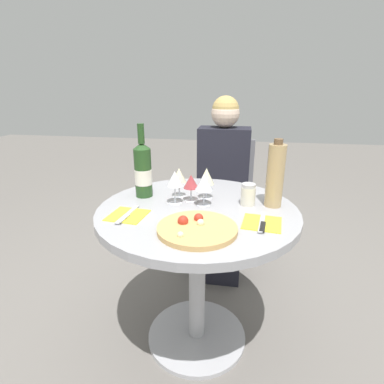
# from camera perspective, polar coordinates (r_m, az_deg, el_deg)

# --- Properties ---
(ground_plane) EXTENTS (12.00, 12.00, 0.00)m
(ground_plane) POSITION_cam_1_polar(r_m,az_deg,el_deg) (1.77, 0.90, -25.78)
(ground_plane) COLOR slate
(ground_plane) RESTS_ON ground
(dining_table) EXTENTS (0.90, 0.90, 0.74)m
(dining_table) POSITION_cam_1_polar(r_m,az_deg,el_deg) (1.42, 1.02, -9.34)
(dining_table) COLOR #B2B2B7
(dining_table) RESTS_ON ground_plane
(chair_behind_diner) EXTENTS (0.42, 0.42, 0.89)m
(chair_behind_diner) POSITION_cam_1_polar(r_m,az_deg,el_deg) (2.21, 5.85, -2.09)
(chair_behind_diner) COLOR slate
(chair_behind_diner) RESTS_ON ground_plane
(seated_diner) EXTENTS (0.34, 0.41, 1.20)m
(seated_diner) POSITION_cam_1_polar(r_m,az_deg,el_deg) (2.04, 5.68, -1.01)
(seated_diner) COLOR black
(seated_diner) RESTS_ON ground_plane
(pizza_large) EXTENTS (0.30, 0.30, 0.05)m
(pizza_large) POSITION_cam_1_polar(r_m,az_deg,el_deg) (1.13, 0.88, -6.89)
(pizza_large) COLOR tan
(pizza_large) RESTS_ON dining_table
(wine_bottle) EXTENTS (0.08, 0.08, 0.35)m
(wine_bottle) POSITION_cam_1_polar(r_m,az_deg,el_deg) (1.47, -9.32, 4.12)
(wine_bottle) COLOR #23471E
(wine_bottle) RESTS_ON dining_table
(tall_carafe) EXTENTS (0.08, 0.08, 0.30)m
(tall_carafe) POSITION_cam_1_polar(r_m,az_deg,el_deg) (1.37, 15.58, 3.07)
(tall_carafe) COLOR tan
(tall_carafe) RESTS_ON dining_table
(sugar_shaker) EXTENTS (0.07, 0.07, 0.10)m
(sugar_shaker) POSITION_cam_1_polar(r_m,az_deg,el_deg) (1.38, 10.64, -0.48)
(sugar_shaker) COLOR silver
(sugar_shaker) RESTS_ON dining_table
(wine_glass_front_left) EXTENTS (0.08, 0.08, 0.16)m
(wine_glass_front_left) POSITION_cam_1_polar(r_m,az_deg,el_deg) (1.35, -3.30, 2.44)
(wine_glass_front_left) COLOR silver
(wine_glass_front_left) RESTS_ON dining_table
(wine_glass_center) EXTENTS (0.07, 0.07, 0.13)m
(wine_glass_center) POSITION_cam_1_polar(r_m,az_deg,el_deg) (1.39, -0.19, 1.90)
(wine_glass_center) COLOR silver
(wine_glass_center) RESTS_ON dining_table
(wine_glass_back_right) EXTENTS (0.07, 0.07, 0.15)m
(wine_glass_back_right) POSITION_cam_1_polar(r_m,az_deg,el_deg) (1.42, 2.78, 2.93)
(wine_glass_back_right) COLOR silver
(wine_glass_back_right) RESTS_ON dining_table
(wine_glass_back_left) EXTENTS (0.07, 0.07, 0.15)m
(wine_glass_back_left) POSITION_cam_1_polar(r_m,az_deg,el_deg) (1.44, -2.49, 3.08)
(wine_glass_back_left) COLOR silver
(wine_glass_back_left) RESTS_ON dining_table
(wine_glass_front_right) EXTENTS (0.08, 0.08, 0.15)m
(wine_glass_front_right) POSITION_cam_1_polar(r_m,az_deg,el_deg) (1.33, 2.30, 1.79)
(wine_glass_front_right) COLOR silver
(wine_glass_front_right) RESTS_ON dining_table
(place_setting_left) EXTENTS (0.17, 0.19, 0.01)m
(place_setting_left) POSITION_cam_1_polar(r_m,az_deg,el_deg) (1.29, -12.22, -4.34)
(place_setting_left) COLOR yellow
(place_setting_left) RESTS_ON dining_table
(place_setting_right) EXTENTS (0.17, 0.19, 0.01)m
(place_setting_right) POSITION_cam_1_polar(r_m,az_deg,el_deg) (1.22, 13.18, -5.76)
(place_setting_right) COLOR yellow
(place_setting_right) RESTS_ON dining_table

